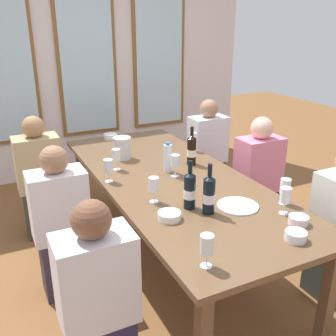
# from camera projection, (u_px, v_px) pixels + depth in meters

# --- Properties ---
(ground_plane) EXTENTS (12.00, 12.00, 0.00)m
(ground_plane) POSITION_uv_depth(u_px,v_px,m) (172.00, 259.00, 3.22)
(ground_plane) COLOR brown
(back_wall_with_windows) EXTENTS (4.25, 0.10, 2.90)m
(back_wall_with_windows) POSITION_uv_depth(u_px,v_px,m) (86.00, 57.00, 4.64)
(back_wall_with_windows) COLOR silver
(back_wall_with_windows) RESTS_ON ground
(dining_table) EXTENTS (1.05, 2.59, 0.74)m
(dining_table) POSITION_uv_depth(u_px,v_px,m) (172.00, 184.00, 2.98)
(dining_table) COLOR brown
(dining_table) RESTS_ON ground
(white_plate_0) EXTENTS (0.27, 0.27, 0.01)m
(white_plate_0) POSITION_uv_depth(u_px,v_px,m) (238.00, 206.00, 2.49)
(white_plate_0) COLOR white
(white_plate_0) RESTS_ON dining_table
(metal_pitcher) EXTENTS (0.16, 0.16, 0.19)m
(metal_pitcher) POSITION_uv_depth(u_px,v_px,m) (122.00, 148.00, 3.32)
(metal_pitcher) COLOR silver
(metal_pitcher) RESTS_ON dining_table
(wine_bottle_0) EXTENTS (0.08, 0.08, 0.32)m
(wine_bottle_0) POSITION_uv_depth(u_px,v_px,m) (190.00, 190.00, 2.43)
(wine_bottle_0) COLOR black
(wine_bottle_0) RESTS_ON dining_table
(wine_bottle_1) EXTENTS (0.08, 0.08, 0.32)m
(wine_bottle_1) POSITION_uv_depth(u_px,v_px,m) (209.00, 194.00, 2.36)
(wine_bottle_1) COLOR black
(wine_bottle_1) RESTS_ON dining_table
(wine_bottle_2) EXTENTS (0.08, 0.08, 0.32)m
(wine_bottle_2) POSITION_uv_depth(u_px,v_px,m) (192.00, 150.00, 3.17)
(wine_bottle_2) COLOR black
(wine_bottle_2) RESTS_ON dining_table
(tasting_bowl_0) EXTENTS (0.14, 0.14, 0.05)m
(tasting_bowl_0) POSITION_uv_depth(u_px,v_px,m) (110.00, 136.00, 3.89)
(tasting_bowl_0) COLOR white
(tasting_bowl_0) RESTS_ON dining_table
(tasting_bowl_1) EXTENTS (0.14, 0.14, 0.05)m
(tasting_bowl_1) POSITION_uv_depth(u_px,v_px,m) (169.00, 216.00, 2.32)
(tasting_bowl_1) COLOR white
(tasting_bowl_1) RESTS_ON dining_table
(tasting_bowl_2) EXTENTS (0.12, 0.12, 0.05)m
(tasting_bowl_2) POSITION_uv_depth(u_px,v_px,m) (298.00, 220.00, 2.27)
(tasting_bowl_2) COLOR white
(tasting_bowl_2) RESTS_ON dining_table
(tasting_bowl_3) EXTENTS (0.12, 0.12, 0.05)m
(tasting_bowl_3) POSITION_uv_depth(u_px,v_px,m) (296.00, 236.00, 2.10)
(tasting_bowl_3) COLOR white
(tasting_bowl_3) RESTS_ON dining_table
(water_bottle) EXTENTS (0.06, 0.06, 0.24)m
(water_bottle) POSITION_uv_depth(u_px,v_px,m) (168.00, 158.00, 3.02)
(water_bottle) COLOR white
(water_bottle) RESTS_ON dining_table
(wine_glass_0) EXTENTS (0.07, 0.07, 0.17)m
(wine_glass_0) POSITION_uv_depth(u_px,v_px,m) (207.00, 246.00, 1.84)
(wine_glass_0) COLOR white
(wine_glass_0) RESTS_ON dining_table
(wine_glass_1) EXTENTS (0.07, 0.07, 0.17)m
(wine_glass_1) POSITION_uv_depth(u_px,v_px,m) (154.00, 186.00, 2.51)
(wine_glass_1) COLOR white
(wine_glass_1) RESTS_ON dining_table
(wine_glass_2) EXTENTS (0.07, 0.07, 0.17)m
(wine_glass_2) POSITION_uv_depth(u_px,v_px,m) (108.00, 167.00, 2.83)
(wine_glass_2) COLOR white
(wine_glass_2) RESTS_ON dining_table
(wine_glass_3) EXTENTS (0.07, 0.07, 0.17)m
(wine_glass_3) POSITION_uv_depth(u_px,v_px,m) (285.00, 187.00, 2.48)
(wine_glass_3) COLOR white
(wine_glass_3) RESTS_ON dining_table
(wine_glass_4) EXTENTS (0.07, 0.07, 0.17)m
(wine_glass_4) POSITION_uv_depth(u_px,v_px,m) (116.00, 156.00, 3.06)
(wine_glass_4) COLOR white
(wine_glass_4) RESTS_ON dining_table
(wine_glass_5) EXTENTS (0.07, 0.07, 0.17)m
(wine_glass_5) POSITION_uv_depth(u_px,v_px,m) (286.00, 196.00, 2.36)
(wine_glass_5) COLOR white
(wine_glass_5) RESTS_ON dining_table
(wine_glass_6) EXTENTS (0.07, 0.07, 0.17)m
(wine_glass_6) POSITION_uv_depth(u_px,v_px,m) (193.00, 139.00, 3.50)
(wine_glass_6) COLOR white
(wine_glass_6) RESTS_ON dining_table
(wine_glass_7) EXTENTS (0.07, 0.07, 0.17)m
(wine_glass_7) POSITION_uv_depth(u_px,v_px,m) (175.00, 162.00, 2.93)
(wine_glass_7) COLOR white
(wine_glass_7) RESTS_ON dining_table
(seated_person_0) EXTENTS (0.38, 0.24, 1.11)m
(seated_person_0) POSITION_uv_depth(u_px,v_px,m) (61.00, 226.00, 2.68)
(seated_person_0) COLOR #3A2D3D
(seated_person_0) RESTS_ON ground
(seated_person_1) EXTENTS (0.38, 0.24, 1.11)m
(seated_person_1) POSITION_uv_depth(u_px,v_px,m) (257.00, 182.00, 3.41)
(seated_person_1) COLOR #352438
(seated_person_1) RESTS_ON ground
(seated_person_2) EXTENTS (0.38, 0.24, 1.11)m
(seated_person_2) POSITION_uv_depth(u_px,v_px,m) (40.00, 180.00, 3.44)
(seated_person_2) COLOR #35372C
(seated_person_2) RESTS_ON ground
(seated_person_3) EXTENTS (0.38, 0.24, 1.11)m
(seated_person_3) POSITION_uv_depth(u_px,v_px,m) (207.00, 154.00, 4.12)
(seated_person_3) COLOR #293331
(seated_person_3) RESTS_ON ground
(seated_person_4) EXTENTS (0.38, 0.24, 1.11)m
(seated_person_4) POSITION_uv_depth(u_px,v_px,m) (98.00, 306.00, 1.93)
(seated_person_4) COLOR #2B2243
(seated_person_4) RESTS_ON ground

